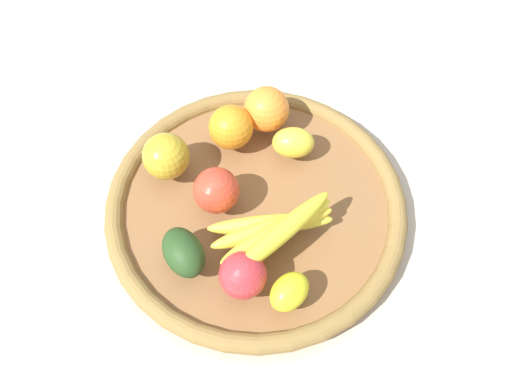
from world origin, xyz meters
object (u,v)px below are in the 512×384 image
object	(u,v)px
apple_0	(166,156)
orange_0	(266,109)
banana_bunch	(275,229)
apple_1	(243,275)
lemon_1	(293,143)
avocado	(183,252)
orange_1	(231,127)
lemon_0	(289,292)
apple_2	(216,190)

from	to	relation	value
apple_0	orange_0	bearing A→B (deg)	41.75
banana_bunch	apple_1	distance (m)	0.08
lemon_1	avocado	bearing A→B (deg)	-119.02
orange_1	orange_0	bearing A→B (deg)	42.99
orange_0	lemon_0	world-z (taller)	orange_0
avocado	lemon_0	bearing A→B (deg)	-10.43
banana_bunch	apple_0	world-z (taller)	apple_0
banana_bunch	avocado	distance (m)	0.13
apple_1	lemon_1	world-z (taller)	apple_1
banana_bunch	apple_0	bearing A→B (deg)	153.79
banana_bunch	avocado	bearing A→B (deg)	-154.51
banana_bunch	avocado	world-z (taller)	banana_bunch
lemon_0	apple_1	bearing A→B (deg)	173.24
lemon_1	lemon_0	world-z (taller)	lemon_1
banana_bunch	lemon_1	bearing A→B (deg)	89.33
banana_bunch	orange_0	xyz separation A→B (m)	(-0.05, 0.21, 0.00)
apple_0	apple_1	bearing A→B (deg)	-47.66
banana_bunch	orange_0	bearing A→B (deg)	103.29
lemon_1	orange_1	xyz separation A→B (m)	(-0.10, 0.00, 0.01)
avocado	apple_2	bearing A→B (deg)	77.14
apple_1	apple_2	distance (m)	0.14
lemon_1	orange_0	bearing A→B (deg)	136.18
apple_2	banana_bunch	bearing A→B (deg)	-25.64
orange_1	apple_0	size ratio (longest dim) A/B	0.98
banana_bunch	lemon_1	xyz separation A→B (m)	(0.00, 0.16, -0.01)
banana_bunch	orange_0	distance (m)	0.22
orange_0	avocado	world-z (taller)	orange_0
lemon_0	apple_0	xyz separation A→B (m)	(-0.22, 0.18, 0.01)
banana_bunch	apple_1	size ratio (longest dim) A/B	2.81
orange_0	lemon_1	size ratio (longest dim) A/B	1.11
orange_1	apple_2	xyz separation A→B (m)	(0.00, -0.12, -0.00)
orange_0	apple_2	distance (m)	0.17
orange_0	orange_1	size ratio (longest dim) A/B	1.04
lemon_1	avocado	world-z (taller)	avocado
lemon_0	apple_2	size ratio (longest dim) A/B	0.88
banana_bunch	lemon_0	bearing A→B (deg)	-68.57
banana_bunch	apple_2	size ratio (longest dim) A/B	2.67
orange_0	apple_0	world-z (taller)	orange_0
orange_0	apple_2	size ratio (longest dim) A/B	1.08
banana_bunch	orange_1	world-z (taller)	orange_1
apple_2	apple_0	size ratio (longest dim) A/B	0.95
orange_1	apple_0	world-z (taller)	apple_0
avocado	apple_1	bearing A→B (deg)	-13.08
apple_1	apple_2	bearing A→B (deg)	117.58
lemon_1	apple_2	xyz separation A→B (m)	(-0.10, -0.11, 0.01)
banana_bunch	apple_0	xyz separation A→B (m)	(-0.18, 0.09, 0.00)
apple_1	apple_0	world-z (taller)	apple_0
apple_1	orange_0	bearing A→B (deg)	93.67
apple_1	orange_0	xyz separation A→B (m)	(-0.02, 0.29, 0.00)
orange_1	apple_2	size ratio (longest dim) A/B	1.04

